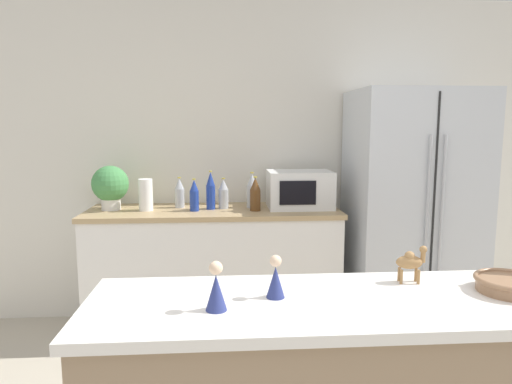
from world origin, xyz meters
name	(u,v)px	position (x,y,z in m)	size (l,w,h in m)	color
wall_back	(250,161)	(0.00, 2.73, 1.27)	(8.00, 0.06, 2.55)	silver
back_counter	(214,269)	(-0.29, 2.40, 0.47)	(1.87, 0.63, 0.94)	white
refrigerator	(411,212)	(1.20, 2.32, 0.91)	(0.91, 0.74, 1.82)	silver
potted_plant	(110,185)	(-1.05, 2.42, 1.12)	(0.27, 0.27, 0.33)	silver
paper_towel_roll	(146,195)	(-0.79, 2.38, 1.06)	(0.10, 0.10, 0.23)	white
microwave	(300,189)	(0.36, 2.42, 1.08)	(0.48, 0.37, 0.28)	white
back_bottle_0	(252,191)	(0.00, 2.45, 1.07)	(0.08, 0.08, 0.27)	#B2B7BC
back_bottle_1	(180,193)	(-0.55, 2.49, 1.05)	(0.07, 0.07, 0.23)	#B2B7BC
back_bottle_2	(194,196)	(-0.43, 2.33, 1.05)	(0.07, 0.07, 0.24)	navy
back_bottle_3	(211,191)	(-0.31, 2.40, 1.08)	(0.07, 0.07, 0.29)	navy
back_bottle_4	(255,195)	(0.02, 2.31, 1.06)	(0.08, 0.08, 0.25)	brown
back_bottle_5	(223,194)	(-0.22, 2.43, 1.05)	(0.08, 0.08, 0.23)	#B2B7BC
fruit_bowl	(510,284)	(0.75, 0.44, 1.02)	(0.23, 0.23, 0.05)	#8C6647
camel_figurine	(411,261)	(0.45, 0.56, 1.07)	(0.11, 0.06, 0.14)	olive
wise_man_figurine_blue	(216,289)	(-0.24, 0.36, 1.06)	(0.07, 0.07, 0.15)	navy
wise_man_figurine_crimson	(276,279)	(-0.05, 0.45, 1.05)	(0.06, 0.06, 0.14)	navy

